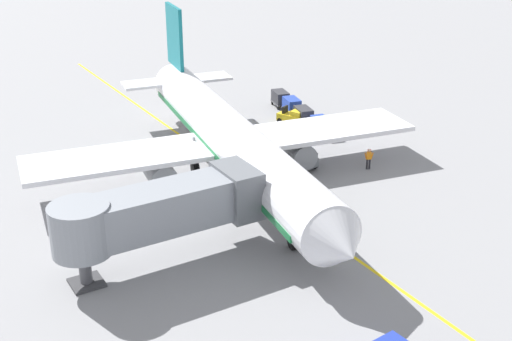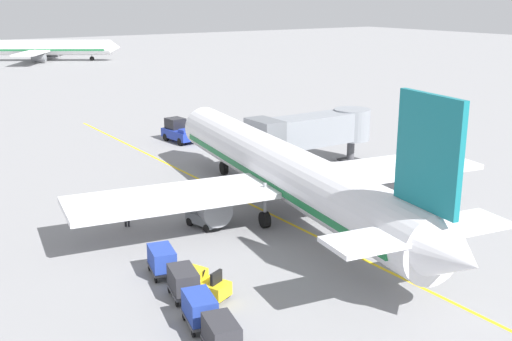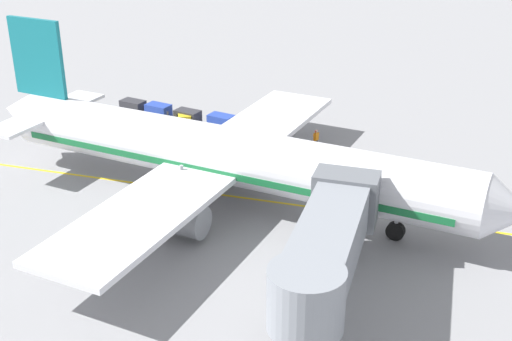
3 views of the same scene
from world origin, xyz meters
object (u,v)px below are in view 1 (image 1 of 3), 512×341
(baggage_cart_second_in_train, at_px, (303,115))
(ground_crew_wing_walker, at_px, (369,158))
(parked_airliner, at_px, (230,139))
(baggage_cart_tail_end, at_px, (280,97))
(baggage_tug_trailing, at_px, (292,117))
(jet_bridge, at_px, (159,210))
(baggage_cart_front, at_px, (321,125))
(baggage_tug_lead, at_px, (303,159))
(baggage_cart_third_in_train, at_px, (292,105))

(baggage_cart_second_in_train, height_order, ground_crew_wing_walker, ground_crew_wing_walker)
(parked_airliner, relative_size, baggage_cart_tail_end, 12.50)
(baggage_cart_second_in_train, bearing_deg, baggage_tug_trailing, -31.47)
(jet_bridge, relative_size, baggage_cart_second_in_train, 4.18)
(baggage_cart_front, bearing_deg, baggage_cart_tail_end, -98.69)
(baggage_tug_lead, height_order, ground_crew_wing_walker, ground_crew_wing_walker)
(baggage_cart_third_in_train, bearing_deg, ground_crew_wing_walker, 80.80)
(baggage_cart_tail_end, bearing_deg, ground_crew_wing_walker, 81.02)
(parked_airliner, bearing_deg, baggage_tug_lead, 169.59)
(jet_bridge, bearing_deg, baggage_tug_trailing, -140.88)
(baggage_cart_third_in_train, bearing_deg, baggage_tug_lead, 60.08)
(baggage_tug_lead, bearing_deg, ground_crew_wing_walker, 145.56)
(jet_bridge, distance_m, baggage_cart_tail_end, 31.00)
(parked_airliner, relative_size, baggage_cart_third_in_train, 12.50)
(jet_bridge, bearing_deg, baggage_cart_third_in_train, -139.14)
(baggage_tug_lead, relative_size, baggage_cart_tail_end, 0.90)
(baggage_cart_front, xyz_separation_m, ground_crew_wing_walker, (1.34, 8.21, 0.00))
(baggage_tug_trailing, bearing_deg, ground_crew_wing_walker, 86.52)
(ground_crew_wing_walker, bearing_deg, baggage_cart_third_in_train, -99.20)
(jet_bridge, distance_m, baggage_cart_second_in_train, 26.61)
(baggage_cart_second_in_train, relative_size, baggage_cart_third_in_train, 1.00)
(baggage_tug_lead, bearing_deg, baggage_cart_tail_end, -116.31)
(baggage_tug_trailing, bearing_deg, baggage_cart_tail_end, -111.22)
(parked_airliner, distance_m, baggage_cart_third_in_train, 16.29)
(baggage_cart_second_in_train, xyz_separation_m, ground_crew_wing_walker, (1.62, 11.29, 0.00))
(baggage_cart_second_in_train, bearing_deg, baggage_cart_third_in_train, -103.07)
(baggage_tug_lead, height_order, baggage_cart_tail_end, baggage_tug_lead)
(baggage_cart_second_in_train, height_order, baggage_cart_third_in_train, same)
(baggage_cart_third_in_train, bearing_deg, baggage_cart_front, 80.91)
(jet_bridge, xyz_separation_m, baggage_tug_lead, (-15.31, -7.54, -2.74))
(baggage_tug_lead, bearing_deg, baggage_cart_third_in_train, -119.92)
(jet_bridge, height_order, baggage_cart_front, jet_bridge)
(baggage_cart_third_in_train, xyz_separation_m, baggage_cart_tail_end, (-0.35, -2.57, 0.00))
(jet_bridge, relative_size, baggage_cart_third_in_train, 4.18)
(baggage_tug_trailing, distance_m, ground_crew_wing_walker, 11.87)
(baggage_tug_lead, relative_size, ground_crew_wing_walker, 1.59)
(baggage_cart_second_in_train, height_order, baggage_cart_tail_end, same)
(baggage_tug_lead, xyz_separation_m, baggage_cart_second_in_train, (-5.85, -8.39, 0.24))
(baggage_tug_trailing, relative_size, baggage_cart_second_in_train, 0.93)
(ground_crew_wing_walker, bearing_deg, baggage_tug_trailing, -93.48)
(baggage_cart_front, height_order, baggage_cart_third_in_train, same)
(baggage_tug_lead, distance_m, baggage_tug_trailing, 10.22)
(jet_bridge, relative_size, baggage_tug_trailing, 4.49)
(baggage_tug_trailing, height_order, baggage_cart_second_in_train, baggage_tug_trailing)
(baggage_tug_lead, relative_size, baggage_tug_trailing, 0.97)
(parked_airliner, bearing_deg, baggage_cart_front, -159.74)
(baggage_tug_lead, xyz_separation_m, baggage_tug_trailing, (-4.95, -8.94, 0.00))
(jet_bridge, height_order, baggage_cart_third_in_train, jet_bridge)
(baggage_cart_tail_end, bearing_deg, baggage_tug_trailing, 68.78)
(jet_bridge, relative_size, baggage_cart_front, 4.18)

